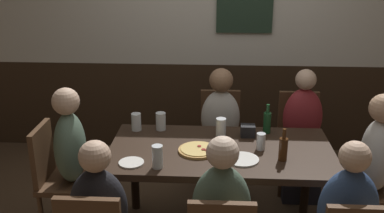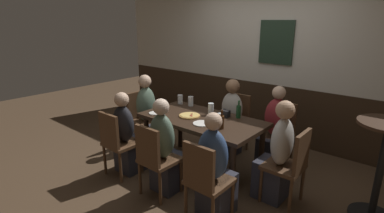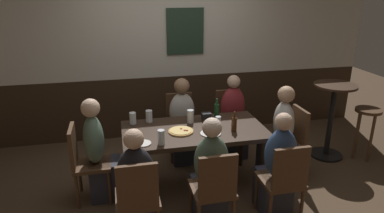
{
  "view_description": "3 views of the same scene",
  "coord_description": "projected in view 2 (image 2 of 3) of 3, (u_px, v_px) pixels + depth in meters",
  "views": [
    {
      "loc": [
        -0.04,
        -2.95,
        2.13
      ],
      "look_at": [
        -0.22,
        0.14,
        1.01
      ],
      "focal_mm": 41.9,
      "sensor_mm": 36.0,
      "label": 1
    },
    {
      "loc": [
        2.25,
        -2.84,
        1.99
      ],
      "look_at": [
        -0.15,
        -0.02,
        0.87
      ],
      "focal_mm": 27.26,
      "sensor_mm": 36.0,
      "label": 2
    },
    {
      "loc": [
        -0.82,
        -3.52,
        2.3
      ],
      "look_at": [
        -0.04,
        -0.07,
        1.04
      ],
      "focal_mm": 32.25,
      "sensor_mm": 36.0,
      "label": 3
    }
  ],
  "objects": [
    {
      "name": "ground_plane",
      "position": [
        201.0,
        168.0,
        4.04
      ],
      "size": [
        12.0,
        12.0,
        0.0
      ],
      "primitive_type": "plane",
      "color": "#4C3826"
    },
    {
      "name": "pizza",
      "position": [
        190.0,
        116.0,
        3.89
      ],
      "size": [
        0.28,
        0.28,
        0.03
      ],
      "color": "tan",
      "rests_on": "dining_table"
    },
    {
      "name": "highball_clear",
      "position": [
        162.0,
        112.0,
        3.84
      ],
      "size": [
        0.07,
        0.07,
        0.16
      ],
      "color": "silver",
      "rests_on": "dining_table"
    },
    {
      "name": "person_mid_near",
      "position": [
        165.0,
        153.0,
        3.4
      ],
      "size": [
        0.34,
        0.37,
        1.15
      ],
      "color": "#2D2D38",
      "rests_on": "ground_plane"
    },
    {
      "name": "wall_back",
      "position": [
        264.0,
        62.0,
        4.87
      ],
      "size": [
        6.4,
        0.13,
        2.6
      ],
      "color": "#332316",
      "rests_on": "ground_plane"
    },
    {
      "name": "chair_head_west",
      "position": [
        142.0,
        116.0,
        4.66
      ],
      "size": [
        0.4,
        0.4,
        0.88
      ],
      "color": "#513521",
      "rests_on": "ground_plane"
    },
    {
      "name": "plate_white_small",
      "position": [
        155.0,
        113.0,
        4.01
      ],
      "size": [
        0.17,
        0.17,
        0.01
      ],
      "primitive_type": "cylinder",
      "color": "white",
      "rests_on": "dining_table"
    },
    {
      "name": "beer_bottle_brown",
      "position": [
        222.0,
        122.0,
        3.43
      ],
      "size": [
        0.06,
        0.06,
        0.23
      ],
      "color": "#42230F",
      "rests_on": "dining_table"
    },
    {
      "name": "person_mid_far",
      "position": [
        230.0,
        123.0,
        4.4
      ],
      "size": [
        0.34,
        0.37,
        1.15
      ],
      "color": "#2D2D38",
      "rests_on": "ground_plane"
    },
    {
      "name": "condiment_caddy",
      "position": [
        225.0,
        114.0,
        3.86
      ],
      "size": [
        0.11,
        0.09,
        0.09
      ],
      "primitive_type": "cube",
      "color": "black",
      "rests_on": "dining_table"
    },
    {
      "name": "chair_left_near",
      "position": [
        117.0,
        140.0,
        3.73
      ],
      "size": [
        0.4,
        0.4,
        0.88
      ],
      "color": "#513521",
      "rests_on": "ground_plane"
    },
    {
      "name": "person_head_east",
      "position": [
        277.0,
        159.0,
        3.24
      ],
      "size": [
        0.37,
        0.34,
        1.18
      ],
      "color": "#2D2D38",
      "rests_on": "ground_plane"
    },
    {
      "name": "pint_glass_pale",
      "position": [
        220.0,
        118.0,
        3.64
      ],
      "size": [
        0.06,
        0.06,
        0.12
      ],
      "color": "silver",
      "rests_on": "dining_table"
    },
    {
      "name": "person_left_near",
      "position": [
        127.0,
        139.0,
        3.85
      ],
      "size": [
        0.34,
        0.37,
        1.11
      ],
      "color": "#2D2D38",
      "rests_on": "ground_plane"
    },
    {
      "name": "pint_glass_amber",
      "position": [
        191.0,
        102.0,
        4.35
      ],
      "size": [
        0.08,
        0.08,
        0.14
      ],
      "color": "silver",
      "rests_on": "dining_table"
    },
    {
      "name": "beer_bottle_green",
      "position": [
        239.0,
        111.0,
        3.81
      ],
      "size": [
        0.06,
        0.06,
        0.23
      ],
      "color": "#194723",
      "rests_on": "dining_table"
    },
    {
      "name": "plate_white_large",
      "position": [
        202.0,
        123.0,
        3.61
      ],
      "size": [
        0.23,
        0.23,
        0.01
      ],
      "primitive_type": "cylinder",
      "color": "white",
      "rests_on": "dining_table"
    },
    {
      "name": "chair_right_far",
      "position": [
        279.0,
        130.0,
        4.07
      ],
      "size": [
        0.4,
        0.4,
        0.88
      ],
      "color": "#513521",
      "rests_on": "ground_plane"
    },
    {
      "name": "chair_right_near",
      "position": [
        205.0,
        178.0,
        2.84
      ],
      "size": [
        0.4,
        0.4,
        0.88
      ],
      "color": "#513521",
      "rests_on": "ground_plane"
    },
    {
      "name": "chair_mid_near",
      "position": [
        155.0,
        157.0,
        3.28
      ],
      "size": [
        0.4,
        0.4,
        0.88
      ],
      "color": "#513521",
      "rests_on": "ground_plane"
    },
    {
      "name": "chair_mid_far",
      "position": [
        235.0,
        119.0,
        4.51
      ],
      "size": [
        0.4,
        0.4,
        0.88
      ],
      "color": "#513521",
      "rests_on": "ground_plane"
    },
    {
      "name": "chair_head_east",
      "position": [
        291.0,
        163.0,
        3.14
      ],
      "size": [
        0.4,
        0.4,
        0.88
      ],
      "color": "#513521",
      "rests_on": "ground_plane"
    },
    {
      "name": "side_bar_table",
      "position": [
        382.0,
        164.0,
        2.87
      ],
      "size": [
        0.56,
        0.56,
        1.05
      ],
      "color": "black",
      "rests_on": "ground_plane"
    },
    {
      "name": "tumbler_short",
      "position": [
        211.0,
        110.0,
        3.95
      ],
      "size": [
        0.08,
        0.08,
        0.16
      ],
      "color": "silver",
      "rests_on": "dining_table"
    },
    {
      "name": "tumbler_water",
      "position": [
        180.0,
        100.0,
        4.45
      ],
      "size": [
        0.08,
        0.08,
        0.14
      ],
      "color": "silver",
      "rests_on": "dining_table"
    },
    {
      "name": "dining_table",
      "position": [
        202.0,
        124.0,
        3.85
      ],
      "size": [
        1.62,
        0.86,
        0.74
      ],
      "color": "black",
      "rests_on": "ground_plane"
    },
    {
      "name": "person_right_far",
      "position": [
        274.0,
        135.0,
        3.96
      ],
      "size": [
        0.34,
        0.37,
        1.15
      ],
      "color": "#2D2D38",
      "rests_on": "ground_plane"
    },
    {
      "name": "person_head_west",
      "position": [
        148.0,
        118.0,
        4.56
      ],
      "size": [
        0.37,
        0.34,
        1.18
      ],
      "color": "#2D2D38",
      "rests_on": "ground_plane"
    },
    {
      "name": "person_right_near",
      "position": [
        215.0,
        174.0,
        2.96
      ],
      "size": [
        0.34,
        0.37,
        1.14
      ],
      "color": "#2D2D38",
      "rests_on": "ground_plane"
    }
  ]
}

